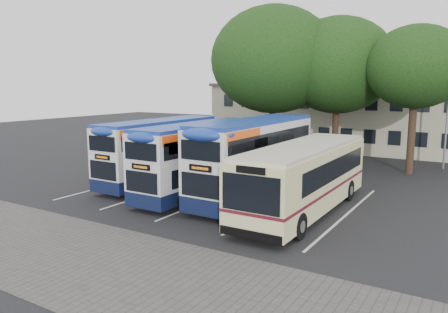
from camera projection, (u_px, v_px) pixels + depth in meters
ground at (233, 233)px, 17.96m from camera, size 120.00×120.00×0.00m
paving_strip at (108, 265)px, 14.78m from camera, size 40.00×6.00×0.01m
bay_lines at (220, 195)px, 24.10m from camera, size 14.12×11.00×0.01m
depot_building at (381, 117)px, 40.16m from camera, size 32.40×8.40×6.20m
tree_left at (273, 60)px, 34.08m from camera, size 9.80×9.80×12.14m
tree_mid at (338, 65)px, 33.14m from camera, size 8.59×8.59×11.16m
tree_right at (416, 67)px, 28.82m from camera, size 6.51×6.51×9.98m
bus_dd_left at (160, 148)px, 26.98m from camera, size 2.28×9.41×3.92m
bus_dd_mid at (200, 155)px, 24.16m from camera, size 2.30×9.50×3.96m
bus_dd_right at (255, 155)px, 23.27m from camera, size 2.46×10.17×4.24m
bus_single at (305, 174)px, 20.76m from camera, size 2.78×10.92×3.26m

